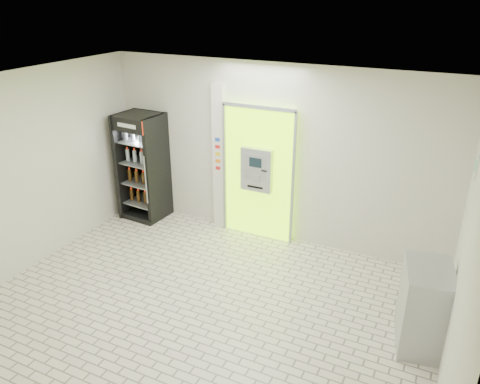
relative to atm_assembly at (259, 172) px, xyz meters
The scene contains 7 objects.
ground 2.69m from the atm_assembly, 85.26° to the right, with size 6.00×6.00×0.00m, color beige.
room_shell 2.51m from the atm_assembly, 85.26° to the right, with size 6.00×6.00×6.00m.
atm_assembly is the anchor object (origin of this frame).
pillar 0.79m from the atm_assembly, behind, with size 0.22×0.11×2.60m.
beverage_cooler 2.26m from the atm_assembly, behind, with size 0.80×0.74×1.99m.
steel_cabinet 3.45m from the atm_assembly, 30.43° to the right, with size 0.68×0.88×1.06m.
exit_sign 3.48m from the atm_assembly, 17.65° to the right, with size 0.02×0.22×0.26m.
Camera 1 is at (2.73, -4.38, 4.03)m, focal length 35.00 mm.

